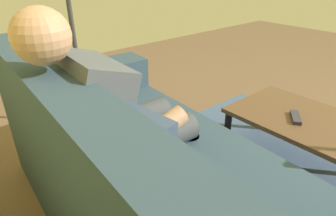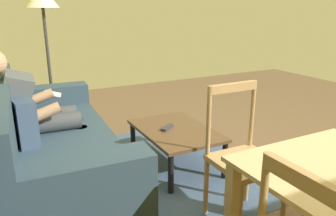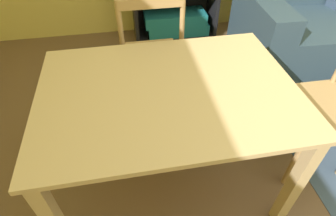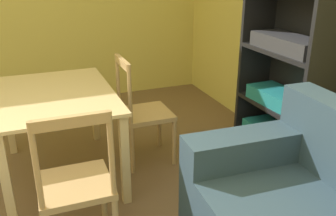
% 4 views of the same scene
% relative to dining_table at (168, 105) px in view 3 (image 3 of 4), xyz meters
% --- Properties ---
extents(dining_table, '(1.23, 0.89, 0.73)m').
position_rel_dining_table_xyz_m(dining_table, '(0.00, 0.00, 0.00)').
color(dining_table, '#D1B27F').
rests_on(dining_table, ground_plane).
extents(dining_chair_near_wall, '(0.42, 0.42, 0.95)m').
position_rel_dining_table_xyz_m(dining_chair_near_wall, '(-0.00, 0.71, -0.17)').
color(dining_chair_near_wall, tan).
rests_on(dining_chair_near_wall, ground_plane).
extents(dining_chair_facing_couch, '(0.43, 0.43, 0.97)m').
position_rel_dining_table_xyz_m(dining_chair_facing_couch, '(0.95, -0.00, -0.15)').
color(dining_chair_facing_couch, tan).
rests_on(dining_chair_facing_couch, ground_plane).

